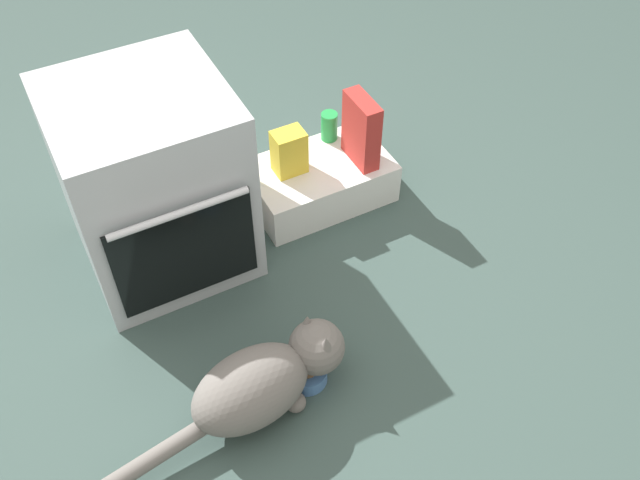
# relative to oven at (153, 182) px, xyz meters

# --- Properties ---
(ground) EXTENTS (8.00, 8.00, 0.00)m
(ground) POSITION_rel_oven_xyz_m (0.04, -0.48, -0.35)
(ground) COLOR #384C47
(oven) EXTENTS (0.56, 0.60, 0.71)m
(oven) POSITION_rel_oven_xyz_m (0.00, 0.00, 0.00)
(oven) COLOR #B7BABF
(oven) RESTS_ON ground
(pantry_cabinet) EXTENTS (0.55, 0.34, 0.17)m
(pantry_cabinet) POSITION_rel_oven_xyz_m (0.64, -0.00, -0.27)
(pantry_cabinet) COLOR white
(pantry_cabinet) RESTS_ON ground
(food_bowl) EXTENTS (0.13, 0.13, 0.09)m
(food_bowl) POSITION_rel_oven_xyz_m (0.21, -0.74, -0.32)
(food_bowl) COLOR #4C7AB7
(food_bowl) RESTS_ON ground
(cat) EXTENTS (0.81, 0.28, 0.26)m
(cat) POSITION_rel_oven_xyz_m (0.05, -0.76, -0.22)
(cat) COLOR slate
(cat) RESTS_ON ground
(cereal_box) EXTENTS (0.07, 0.18, 0.28)m
(cereal_box) POSITION_rel_oven_xyz_m (0.79, -0.04, -0.04)
(cereal_box) COLOR #B72D28
(cereal_box) RESTS_ON pantry_cabinet
(snack_bag) EXTENTS (0.12, 0.09, 0.18)m
(snack_bag) POSITION_rel_oven_xyz_m (0.52, 0.02, -0.09)
(snack_bag) COLOR yellow
(snack_bag) RESTS_ON pantry_cabinet
(soda_can) EXTENTS (0.07, 0.07, 0.12)m
(soda_can) POSITION_rel_oven_xyz_m (0.75, 0.12, -0.12)
(soda_can) COLOR green
(soda_can) RESTS_ON pantry_cabinet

